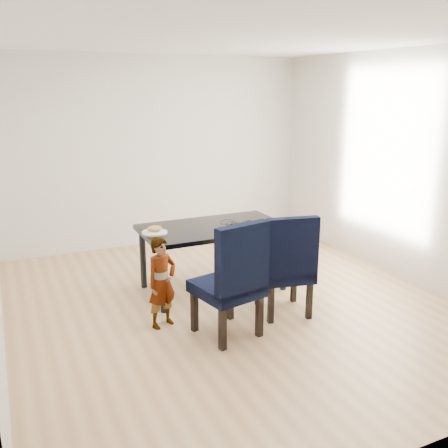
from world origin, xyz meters
name	(u,v)px	position (x,y,z in m)	size (l,w,h in m)	color
floor	(232,305)	(0.00, 0.00, -0.01)	(4.50, 5.00, 0.01)	tan
ceiling	(233,38)	(0.00, 0.00, 2.71)	(4.50, 5.00, 0.01)	white
wall_back	(157,152)	(0.00, 2.50, 1.35)	(4.50, 0.01, 2.70)	silver
wall_front	(425,254)	(0.00, -2.50, 1.35)	(4.50, 0.01, 2.70)	silver
wall_right	(403,166)	(2.25, 0.00, 1.35)	(0.01, 5.00, 2.70)	white
dining_table	(213,258)	(0.00, 0.50, 0.38)	(1.60, 0.90, 0.75)	black
chair_left	(227,278)	(-0.32, -0.56, 0.56)	(0.54, 0.56, 1.12)	black
chair_right	(284,263)	(0.41, -0.37, 0.53)	(0.51, 0.53, 1.07)	black
child	(162,282)	(-0.82, -0.15, 0.45)	(0.33, 0.22, 0.90)	#DE4D12
plate	(155,232)	(-0.68, 0.51, 0.76)	(0.28, 0.28, 0.02)	silver
sandwich	(154,229)	(-0.67, 0.52, 0.80)	(0.16, 0.08, 0.07)	#B2863F
laptop	(252,223)	(0.43, 0.38, 0.76)	(0.33, 0.21, 0.03)	black
cable_tangle	(232,224)	(0.23, 0.48, 0.75)	(0.13, 0.13, 0.01)	black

